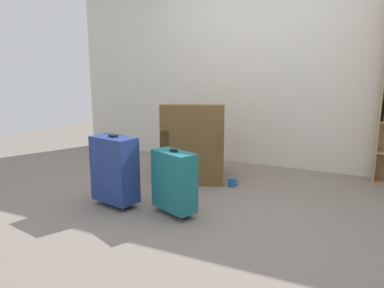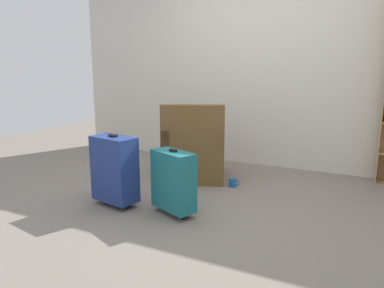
{
  "view_description": "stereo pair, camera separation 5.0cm",
  "coord_description": "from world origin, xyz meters",
  "px_view_note": "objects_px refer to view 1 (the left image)",
  "views": [
    {
      "loc": [
        1.39,
        -3.12,
        1.3
      ],
      "look_at": [
        -0.18,
        0.11,
        0.55
      ],
      "focal_mm": 34.67,
      "sensor_mm": 36.0,
      "label": 1
    },
    {
      "loc": [
        1.44,
        -3.1,
        1.3
      ],
      "look_at": [
        -0.18,
        0.11,
        0.55
      ],
      "focal_mm": 34.67,
      "sensor_mm": 36.0,
      "label": 2
    }
  ],
  "objects_px": {
    "armchair": "(194,152)",
    "suitcase_navy_blue": "(115,169)",
    "suitcase_teal": "(174,181)",
    "mug": "(232,182)"
  },
  "relations": [
    {
      "from": "armchair",
      "to": "suitcase_navy_blue",
      "type": "distance_m",
      "value": 1.16
    },
    {
      "from": "mug",
      "to": "suitcase_navy_blue",
      "type": "bearing_deg",
      "value": -128.14
    },
    {
      "from": "suitcase_navy_blue",
      "to": "suitcase_teal",
      "type": "height_order",
      "value": "suitcase_navy_blue"
    },
    {
      "from": "armchair",
      "to": "suitcase_navy_blue",
      "type": "relative_size",
      "value": 1.33
    },
    {
      "from": "mug",
      "to": "suitcase_navy_blue",
      "type": "height_order",
      "value": "suitcase_navy_blue"
    },
    {
      "from": "armchair",
      "to": "suitcase_navy_blue",
      "type": "bearing_deg",
      "value": -103.92
    },
    {
      "from": "suitcase_navy_blue",
      "to": "mug",
      "type": "bearing_deg",
      "value": 51.86
    },
    {
      "from": "armchair",
      "to": "suitcase_teal",
      "type": "distance_m",
      "value": 1.12
    },
    {
      "from": "suitcase_navy_blue",
      "to": "suitcase_teal",
      "type": "xyz_separation_m",
      "value": [
        0.6,
        0.06,
        -0.05
      ]
    },
    {
      "from": "suitcase_teal",
      "to": "armchair",
      "type": "bearing_deg",
      "value": 106.89
    }
  ]
}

